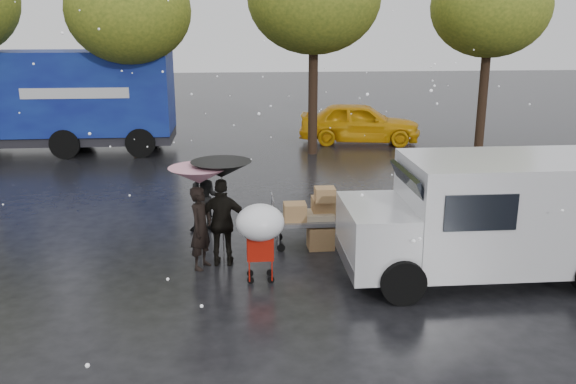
{
  "coord_description": "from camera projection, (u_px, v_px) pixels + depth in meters",
  "views": [
    {
      "loc": [
        -0.17,
        -10.76,
        4.5
      ],
      "look_at": [
        0.86,
        1.0,
        1.17
      ],
      "focal_mm": 38.0,
      "sensor_mm": 36.0,
      "label": 1
    }
  ],
  "objects": [
    {
      "name": "umbrella_black",
      "position": [
        221.0,
        170.0,
        11.15
      ],
      "size": [
        1.12,
        1.12,
        2.02
      ],
      "color": "#4C4C4C",
      "rests_on": "ground"
    },
    {
      "name": "person_pink",
      "position": [
        201.0,
        228.0,
        11.3
      ],
      "size": [
        0.59,
        0.68,
        1.58
      ],
      "primitive_type": "imported",
      "rotation": [
        0.0,
        0.0,
        1.13
      ],
      "color": "black",
      "rests_on": "ground"
    },
    {
      "name": "shopping_cart",
      "position": [
        260.0,
        226.0,
        10.53
      ],
      "size": [
        0.84,
        0.84,
        1.46
      ],
      "color": "#B7170A",
      "rests_on": "ground"
    },
    {
      "name": "white_van",
      "position": [
        490.0,
        215.0,
        10.81
      ],
      "size": [
        4.91,
        2.18,
        2.2
      ],
      "color": "silver",
      "rests_on": "ground"
    },
    {
      "name": "umbrella_pink",
      "position": [
        199.0,
        175.0,
        11.02
      ],
      "size": [
        1.11,
        1.11,
        1.95
      ],
      "color": "#4C4C4C",
      "rests_on": "ground"
    },
    {
      "name": "person_middle",
      "position": [
        205.0,
        199.0,
        13.28
      ],
      "size": [
        0.75,
        0.59,
        1.51
      ],
      "primitive_type": "imported",
      "rotation": [
        0.0,
        0.0,
        0.03
      ],
      "color": "black",
      "rests_on": "ground"
    },
    {
      "name": "box_ground_near",
      "position": [
        321.0,
        237.0,
        12.42
      ],
      "size": [
        0.54,
        0.44,
        0.47
      ],
      "primitive_type": "cube",
      "rotation": [
        0.0,
        0.0,
        0.04
      ],
      "color": "#9C6644",
      "rests_on": "ground"
    },
    {
      "name": "ground",
      "position": [
        247.0,
        267.0,
        11.55
      ],
      "size": [
        90.0,
        90.0,
        0.0
      ],
      "primitive_type": "plane",
      "color": "black",
      "rests_on": "ground"
    },
    {
      "name": "vendor_cart",
      "position": [
        313.0,
        212.0,
        12.46
      ],
      "size": [
        1.52,
        0.8,
        1.27
      ],
      "color": "slate",
      "rests_on": "ground"
    },
    {
      "name": "yellow_taxi",
      "position": [
        360.0,
        123.0,
        23.04
      ],
      "size": [
        4.77,
        2.6,
        1.54
      ],
      "primitive_type": "imported",
      "rotation": [
        0.0,
        0.0,
        1.39
      ],
      "color": "#E39F0B",
      "rests_on": "ground"
    },
    {
      "name": "person_black",
      "position": [
        223.0,
        223.0,
        11.43
      ],
      "size": [
        1.01,
        0.48,
        1.68
      ],
      "primitive_type": "imported",
      "rotation": [
        0.0,
        0.0,
        3.07
      ],
      "color": "black",
      "rests_on": "ground"
    },
    {
      "name": "tree_row",
      "position": [
        223.0,
        4.0,
        19.73
      ],
      "size": [
        21.6,
        4.4,
        7.12
      ],
      "color": "black",
      "rests_on": "ground"
    },
    {
      "name": "blue_truck",
      "position": [
        60.0,
        102.0,
        21.17
      ],
      "size": [
        8.3,
        2.6,
        3.5
      ],
      "color": "#0C1060",
      "rests_on": "ground"
    },
    {
      "name": "box_ground_far",
      "position": [
        322.0,
        219.0,
        13.75
      ],
      "size": [
        0.5,
        0.43,
        0.34
      ],
      "primitive_type": "cube",
      "rotation": [
        0.0,
        0.0,
        0.22
      ],
      "color": "#9C6644",
      "rests_on": "ground"
    }
  ]
}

